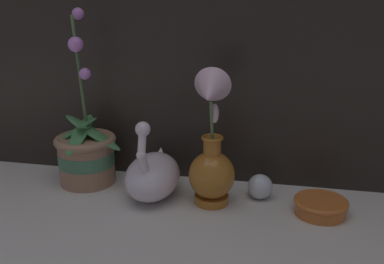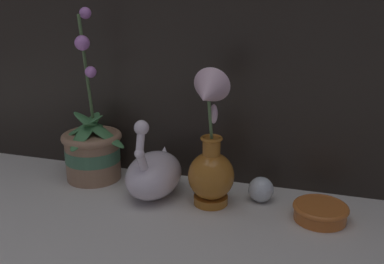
{
  "view_description": "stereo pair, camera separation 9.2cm",
  "coord_description": "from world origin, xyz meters",
  "px_view_note": "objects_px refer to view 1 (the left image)",
  "views": [
    {
      "loc": [
        0.19,
        -0.83,
        0.49
      ],
      "look_at": [
        -0.01,
        0.13,
        0.17
      ],
      "focal_mm": 42.0,
      "sensor_mm": 36.0,
      "label": 1
    },
    {
      "loc": [
        0.28,
        -0.81,
        0.49
      ],
      "look_at": [
        -0.01,
        0.13,
        0.17
      ],
      "focal_mm": 42.0,
      "sensor_mm": 36.0,
      "label": 2
    }
  ],
  "objects_px": {
    "blue_vase": "(211,156)",
    "glass_sphere": "(260,187)",
    "swan_figurine": "(153,174)",
    "orchid_potted_plant": "(86,152)",
    "amber_dish": "(321,205)"
  },
  "relations": [
    {
      "from": "swan_figurine",
      "to": "blue_vase",
      "type": "bearing_deg",
      "value": -6.96
    },
    {
      "from": "orchid_potted_plant",
      "to": "blue_vase",
      "type": "xyz_separation_m",
      "value": [
        0.34,
        -0.06,
        0.04
      ]
    },
    {
      "from": "blue_vase",
      "to": "glass_sphere",
      "type": "distance_m",
      "value": 0.15
    },
    {
      "from": "blue_vase",
      "to": "swan_figurine",
      "type": "bearing_deg",
      "value": 173.04
    },
    {
      "from": "orchid_potted_plant",
      "to": "blue_vase",
      "type": "height_order",
      "value": "orchid_potted_plant"
    },
    {
      "from": "orchid_potted_plant",
      "to": "blue_vase",
      "type": "distance_m",
      "value": 0.34
    },
    {
      "from": "blue_vase",
      "to": "amber_dish",
      "type": "relative_size",
      "value": 2.69
    },
    {
      "from": "glass_sphere",
      "to": "amber_dish",
      "type": "bearing_deg",
      "value": -20.5
    },
    {
      "from": "swan_figurine",
      "to": "blue_vase",
      "type": "distance_m",
      "value": 0.16
    },
    {
      "from": "orchid_potted_plant",
      "to": "amber_dish",
      "type": "relative_size",
      "value": 3.64
    },
    {
      "from": "blue_vase",
      "to": "glass_sphere",
      "type": "bearing_deg",
      "value": 26.79
    },
    {
      "from": "swan_figurine",
      "to": "amber_dish",
      "type": "distance_m",
      "value": 0.4
    },
    {
      "from": "orchid_potted_plant",
      "to": "glass_sphere",
      "type": "distance_m",
      "value": 0.45
    },
    {
      "from": "orchid_potted_plant",
      "to": "swan_figurine",
      "type": "height_order",
      "value": "orchid_potted_plant"
    },
    {
      "from": "swan_figurine",
      "to": "amber_dish",
      "type": "height_order",
      "value": "swan_figurine"
    }
  ]
}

